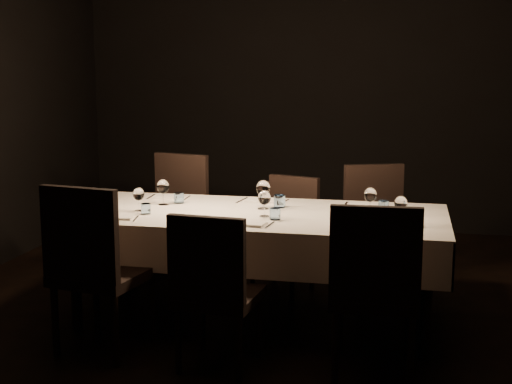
% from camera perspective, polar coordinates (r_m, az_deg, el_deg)
% --- Properties ---
extents(room, '(5.01, 6.01, 3.01)m').
position_cam_1_polar(room, '(4.67, -0.00, 7.25)').
color(room, black).
rests_on(room, ground).
extents(dining_table, '(2.52, 1.12, 0.76)m').
position_cam_1_polar(dining_table, '(4.78, -0.00, -2.52)').
color(dining_table, black).
rests_on(dining_table, ground).
extents(chair_near_left, '(0.58, 0.58, 1.05)m').
position_cam_1_polar(chair_near_left, '(4.37, -12.81, -5.57)').
color(chair_near_left, black).
rests_on(chair_near_left, ground).
extents(place_setting_near_left, '(0.30, 0.39, 0.16)m').
position_cam_1_polar(place_setting_near_left, '(4.78, -9.74, -0.99)').
color(place_setting_near_left, silver).
rests_on(place_setting_near_left, dining_table).
extents(chair_near_center, '(0.49, 0.49, 0.93)m').
position_cam_1_polar(chair_near_center, '(4.05, -3.40, -7.41)').
color(chair_near_center, black).
rests_on(chair_near_center, ground).
extents(place_setting_near_center, '(0.32, 0.40, 0.17)m').
position_cam_1_polar(place_setting_near_center, '(4.53, 0.49, -1.39)').
color(place_setting_near_center, silver).
rests_on(place_setting_near_center, dining_table).
extents(chair_near_right, '(0.50, 0.50, 1.01)m').
position_cam_1_polar(chair_near_right, '(3.99, 9.47, -7.25)').
color(chair_near_right, black).
rests_on(chair_near_right, ground).
extents(place_setting_near_right, '(0.31, 0.39, 0.17)m').
position_cam_1_polar(place_setting_near_right, '(4.44, 11.54, -1.84)').
color(place_setting_near_right, silver).
rests_on(place_setting_near_right, dining_table).
extents(chair_far_left, '(0.59, 0.59, 1.02)m').
position_cam_1_polar(chair_far_left, '(5.85, -6.58, -1.58)').
color(chair_far_left, black).
rests_on(chair_far_left, ground).
extents(place_setting_far_left, '(0.33, 0.40, 0.18)m').
position_cam_1_polar(place_setting_far_left, '(5.14, -7.02, -0.05)').
color(place_setting_far_left, silver).
rests_on(place_setting_far_left, dining_table).
extents(chair_far_center, '(0.53, 0.53, 0.88)m').
position_cam_1_polar(chair_far_center, '(5.55, 2.56, -2.84)').
color(chair_far_center, black).
rests_on(chair_far_center, ground).
extents(place_setting_far_center, '(0.37, 0.42, 0.20)m').
position_cam_1_polar(place_setting_far_center, '(4.95, 0.87, -0.27)').
color(place_setting_far_center, silver).
rests_on(place_setting_far_center, dining_table).
extents(chair_far_right, '(0.61, 0.61, 0.98)m').
position_cam_1_polar(chair_far_right, '(5.54, 9.70, -2.51)').
color(chair_far_right, black).
rests_on(chair_far_right, ground).
extents(place_setting_far_right, '(0.32, 0.40, 0.18)m').
position_cam_1_polar(place_setting_far_right, '(4.87, 9.23, -0.70)').
color(place_setting_far_right, silver).
rests_on(place_setting_far_right, dining_table).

